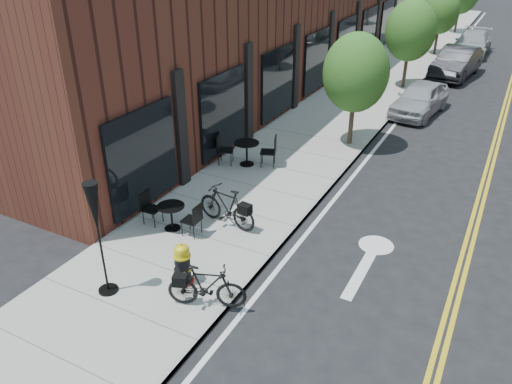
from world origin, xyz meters
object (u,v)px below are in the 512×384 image
Objects in this scene: bicycle_right at (207,287)px; fire_hydrant at (183,264)px; bicycle_left at (227,207)px; parked_car_c at (472,43)px; bistro_set_c at (247,150)px; parked_car_a at (420,99)px; parked_car_b at (457,62)px; patio_umbrella at (96,216)px; bistro_set_b at (171,214)px.

fire_hydrant is at bearing 43.83° from bicycle_right.
parked_car_c is (2.92, 24.01, 0.04)m from bicycle_left.
parked_car_a reaches higher than bistro_set_c.
bistro_set_c is 15.33m from parked_car_b.
bicycle_right is at bearing -87.45° from parked_car_b.
patio_umbrella is at bearing -97.09° from parked_car_c.
parked_car_b is 5.81m from parked_car_c.
parked_car_c reaches higher than bistro_set_b.
bicycle_right is 0.63× the size of patio_umbrella.
bicycle_left reaches higher than bistro_set_b.
bistro_set_c is 7.03m from patio_umbrella.
fire_hydrant is 0.25× the size of parked_car_a.
patio_umbrella reaches higher than parked_car_b.
parked_car_a is at bearing 73.02° from bistro_set_b.
parked_car_b is at bearing 93.75° from parked_car_a.
parked_car_b is (1.60, 21.06, 0.15)m from bicycle_right.
bistro_set_b is at bearing -98.84° from parked_car_a.
bicycle_right is at bearing -87.38° from parked_car_a.
parked_car_b is at bearing 52.81° from bistro_set_c.
fire_hydrant is at bearing 17.11° from bicycle_left.
bicycle_left is at bearing -91.99° from parked_car_b.
parked_car_b reaches higher than bistro_set_c.
patio_umbrella is (0.47, -6.89, 1.32)m from bistro_set_c.
bistro_set_b is at bearing -108.72° from bistro_set_c.
bistro_set_c is at bearing 1.18° from bicycle_right.
patio_umbrella reaches higher than parked_car_c.
patio_umbrella is 0.54× the size of parked_car_c.
bicycle_left is 1.09× the size of bistro_set_b.
fire_hydrant is 2.49m from bicycle_left.
parked_car_a reaches higher than bicycle_right.
parked_car_c is at bearing -178.69° from bicycle_left.
parked_car_b is at bearing 84.03° from fire_hydrant.
bicycle_left is 3.77m from patio_umbrella.
patio_umbrella reaches higher than bicycle_right.
bicycle_right is at bearing -89.27° from bistro_set_c.
parked_car_c is (0.07, 5.81, -0.07)m from parked_car_b.
bistro_set_c is at bearing -100.93° from parked_car_c.
bistro_set_c is at bearing 93.91° from patio_umbrella.
bicycle_left is at bearing -96.21° from parked_car_c.
parked_car_b is (4.17, 14.75, 0.13)m from bistro_set_c.
fire_hydrant is 2.22m from bistro_set_b.
parked_car_b reaches higher than bicycle_right.
parked_car_c is at bearing 95.09° from parked_car_a.
bicycle_right is 2.55m from patio_umbrella.
bistro_set_c is 20.99m from parked_car_c.
bicycle_left reaches higher than bistro_set_c.
parked_car_c is (0.50, 12.61, 0.03)m from parked_car_a.
parked_car_b reaches higher than parked_car_a.
bistro_set_c is at bearing -107.88° from parked_car_a.
fire_hydrant reaches higher than bicycle_right.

